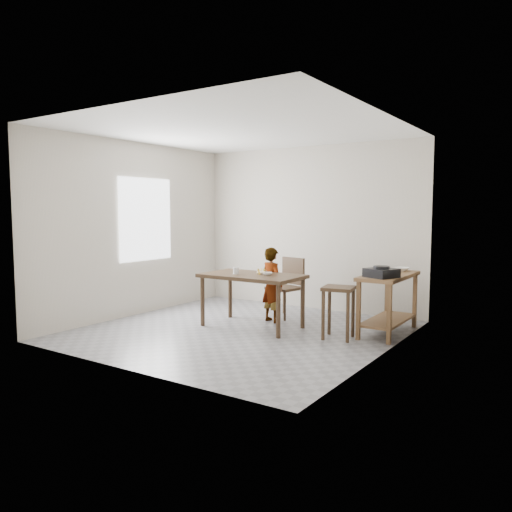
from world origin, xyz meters
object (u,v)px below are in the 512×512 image
Objects in this scene: dining_table at (252,301)px; dining_chair at (284,288)px; stool at (338,313)px; prep_counter at (388,304)px; child at (272,285)px.

dining_table is 0.83m from dining_chair.
stool is (1.23, -0.74, -0.12)m from dining_chair.
stool is at bearing -125.75° from prep_counter.
dining_table is at bearing 100.66° from child.
dining_chair is at bearing 86.90° from dining_table.
dining_table is 2.08× the size of stool.
dining_chair reaches higher than prep_counter.
child is at bearing 163.77° from stool.
prep_counter is 1.32× the size of dining_chair.
stool is at bearing 3.83° from dining_table.
prep_counter reaches higher than stool.
stool is (1.28, 0.09, -0.04)m from dining_table.
dining_chair is (-0.01, 0.38, -0.10)m from child.
dining_table is 1.17× the size of prep_counter.
dining_table is 1.28m from stool.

